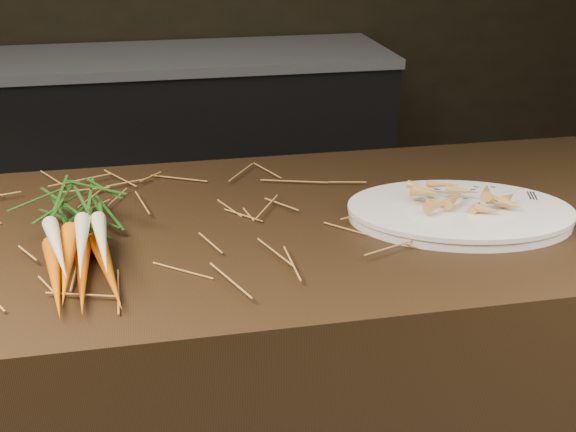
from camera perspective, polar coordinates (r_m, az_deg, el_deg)
back_counter at (r=3.21m, az=-8.70°, el=5.25°), size 1.82×0.62×0.84m
straw_bedding at (r=1.29m, az=-18.58°, el=-1.42°), size 1.40×0.60×0.02m
root_veg_bunch at (r=1.23m, az=-16.24°, el=-0.70°), size 0.17×0.44×0.08m
serving_platter at (r=1.33m, az=13.41°, el=0.09°), size 0.45×0.35×0.02m
roasted_veg_heap at (r=1.32m, az=13.54°, el=1.39°), size 0.22×0.18×0.04m
serving_fork at (r=1.34m, az=19.51°, el=0.15°), size 0.06×0.15×0.00m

